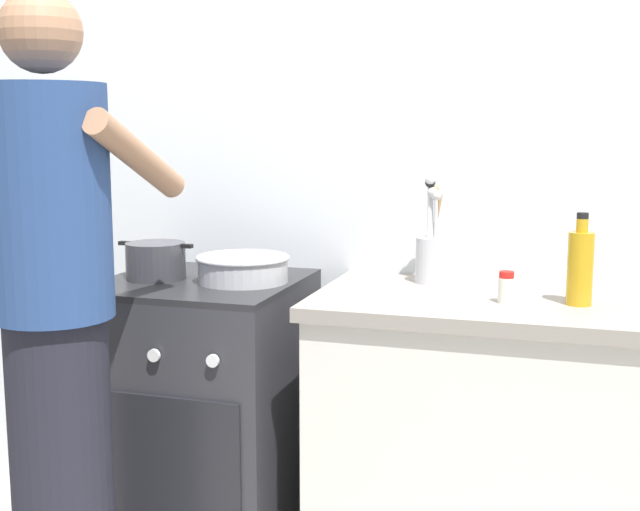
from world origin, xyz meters
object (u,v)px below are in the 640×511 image
stove_range (204,418)px  person (57,332)px  pot (156,261)px  oil_bottle (580,266)px  mixing_bowl (243,267)px  utensil_crock (432,251)px  spice_bottle (506,288)px

stove_range → person: size_ratio=0.53×
pot → oil_bottle: size_ratio=1.01×
person → mixing_bowl: bearing=64.9°
pot → utensil_crock: (0.84, 0.19, 0.04)m
stove_range → mixing_bowl: mixing_bowl is taller
pot → utensil_crock: bearing=13.1°
stove_range → oil_bottle: oil_bottle is taller
spice_bottle → stove_range: bearing=176.2°
pot → mixing_bowl: 0.28m
utensil_crock → person: person is taller
mixing_bowl → oil_bottle: bearing=-2.1°
stove_range → oil_bottle: (1.13, -0.03, 0.55)m
spice_bottle → oil_bottle: bearing=10.4°
mixing_bowl → person: bearing=-115.1°
pot → spice_bottle: (1.08, -0.04, -0.02)m
pot → spice_bottle: pot is taller
stove_range → spice_bottle: spice_bottle is taller
oil_bottle → person: size_ratio=0.15×
stove_range → oil_bottle: bearing=-1.4°
utensil_crock → oil_bottle: bearing=-24.5°
utensil_crock → person: 1.12m
spice_bottle → utensil_crock: bearing=136.4°
person → stove_range: bearing=77.0°
stove_range → spice_bottle: size_ratio=10.32×
pot → person: bearing=-89.0°
stove_range → oil_bottle: size_ratio=3.61×
oil_bottle → utensil_crock: bearing=155.5°
mixing_bowl → utensil_crock: utensil_crock is taller
person → pot: bearing=91.0°
spice_bottle → person: bearing=-154.7°
mixing_bowl → spice_bottle: spice_bottle is taller
utensil_crock → stove_range: bearing=-166.3°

